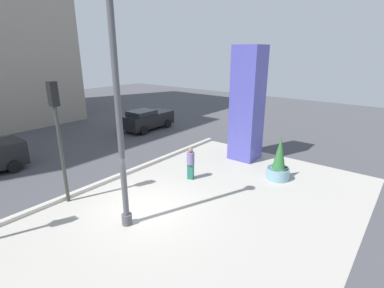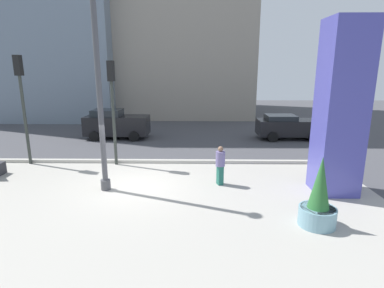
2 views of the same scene
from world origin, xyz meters
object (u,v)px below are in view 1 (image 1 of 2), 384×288
object	(u,v)px
traffic_light_far_side	(57,124)
car_far_lane	(147,119)
lamp_post	(119,123)
art_pillar_blue	(247,105)
potted_plant_by_pillar	(279,164)
pedestrian_on_sidewalk	(191,162)

from	to	relation	value
traffic_light_far_side	car_far_lane	xyz separation A→B (m)	(9.79, 5.70, -2.42)
lamp_post	art_pillar_blue	distance (m)	8.50
lamp_post	potted_plant_by_pillar	bearing A→B (deg)	-20.83
art_pillar_blue	potted_plant_by_pillar	world-z (taller)	art_pillar_blue
lamp_post	art_pillar_blue	size ratio (longest dim) A/B	1.23
art_pillar_blue	car_far_lane	size ratio (longest dim) A/B	1.47
lamp_post	pedestrian_on_sidewalk	bearing A→B (deg)	7.93
lamp_post	pedestrian_on_sidewalk	world-z (taller)	lamp_post
lamp_post	pedestrian_on_sidewalk	size ratio (longest dim) A/B	4.85
traffic_light_far_side	car_far_lane	size ratio (longest dim) A/B	1.16
potted_plant_by_pillar	traffic_light_far_side	size ratio (longest dim) A/B	0.43
lamp_post	potted_plant_by_pillar	world-z (taller)	lamp_post
art_pillar_blue	potted_plant_by_pillar	bearing A→B (deg)	-120.43
traffic_light_far_side	lamp_post	bearing A→B (deg)	-82.61
traffic_light_far_side	art_pillar_blue	bearing A→B (deg)	-19.76
art_pillar_blue	lamp_post	bearing A→B (deg)	179.92
lamp_post	traffic_light_far_side	bearing A→B (deg)	97.39
car_far_lane	lamp_post	bearing A→B (deg)	-136.58
lamp_post	traffic_light_far_side	distance (m)	3.24
car_far_lane	traffic_light_far_side	bearing A→B (deg)	-149.81
art_pillar_blue	car_far_lane	distance (m)	9.21
potted_plant_by_pillar	traffic_light_far_side	world-z (taller)	traffic_light_far_side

